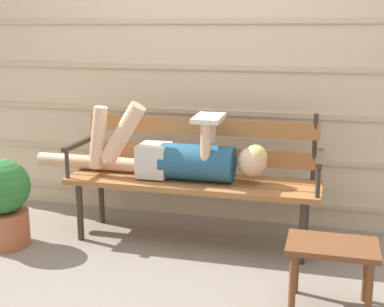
{
  "coord_description": "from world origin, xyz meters",
  "views": [
    {
      "loc": [
        0.88,
        -3.18,
        1.42
      ],
      "look_at": [
        0.0,
        0.11,
        0.61
      ],
      "focal_mm": 49.86,
      "sensor_mm": 36.0,
      "label": 1
    }
  ],
  "objects_px": {
    "footstool": "(332,256)",
    "potted_plant": "(3,200)",
    "reclining_person": "(176,157)",
    "park_bench": "(195,170)"
  },
  "relations": [
    {
      "from": "park_bench",
      "to": "footstool",
      "type": "xyz_separation_m",
      "value": [
        0.92,
        -0.74,
        -0.19
      ]
    },
    {
      "from": "reclining_person",
      "to": "footstool",
      "type": "xyz_separation_m",
      "value": [
        1.03,
        -0.68,
        -0.3
      ]
    },
    {
      "from": "park_bench",
      "to": "footstool",
      "type": "distance_m",
      "value": 1.2
    },
    {
      "from": "footstool",
      "to": "potted_plant",
      "type": "xyz_separation_m",
      "value": [
        -2.1,
        0.29,
        0.02
      ]
    },
    {
      "from": "footstool",
      "to": "potted_plant",
      "type": "distance_m",
      "value": 2.12
    },
    {
      "from": "park_bench",
      "to": "potted_plant",
      "type": "distance_m",
      "value": 1.28
    },
    {
      "from": "footstool",
      "to": "reclining_person",
      "type": "bearing_deg",
      "value": 146.64
    },
    {
      "from": "potted_plant",
      "to": "reclining_person",
      "type": "bearing_deg",
      "value": 19.75
    },
    {
      "from": "park_bench",
      "to": "reclining_person",
      "type": "xyz_separation_m",
      "value": [
        -0.11,
        -0.07,
        0.1
      ]
    },
    {
      "from": "reclining_person",
      "to": "potted_plant",
      "type": "distance_m",
      "value": 1.17
    }
  ]
}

